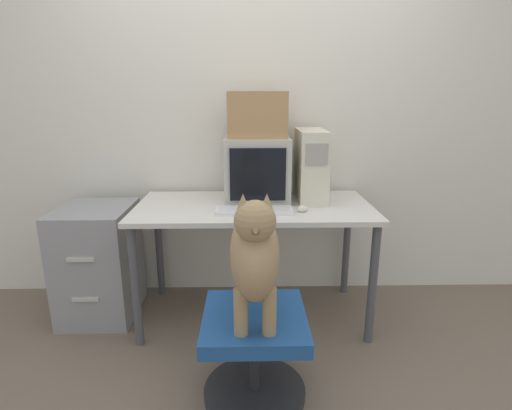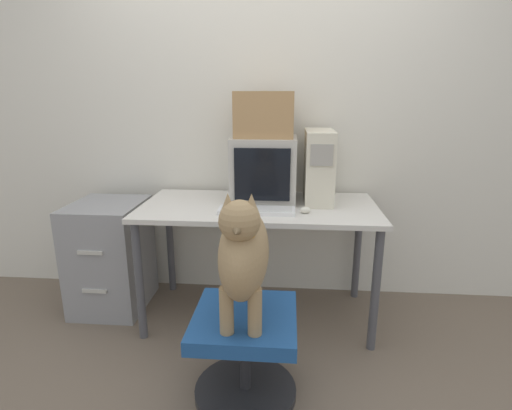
% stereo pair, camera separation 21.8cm
% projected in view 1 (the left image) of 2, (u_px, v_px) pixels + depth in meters
% --- Properties ---
extents(ground_plane, '(12.00, 12.00, 0.00)m').
position_uv_depth(ground_plane, '(255.00, 347.00, 2.36)').
color(ground_plane, '#6B5B4C').
extents(wall_back, '(8.00, 0.05, 2.60)m').
position_uv_depth(wall_back, '(253.00, 116.00, 2.78)').
color(wall_back, silver).
rests_on(wall_back, ground_plane).
extents(desk, '(1.47, 0.73, 0.78)m').
position_uv_depth(desk, '(254.00, 218.00, 2.53)').
color(desk, silver).
rests_on(desk, ground_plane).
extents(crt_monitor, '(0.41, 0.40, 0.41)m').
position_uv_depth(crt_monitor, '(257.00, 169.00, 2.58)').
color(crt_monitor, '#B7B2A8').
rests_on(crt_monitor, desk).
extents(pc_tower, '(0.18, 0.43, 0.45)m').
position_uv_depth(pc_tower, '(311.00, 165.00, 2.58)').
color(pc_tower, beige).
rests_on(pc_tower, desk).
extents(keyboard, '(0.45, 0.15, 0.03)m').
position_uv_depth(keyboard, '(254.00, 210.00, 2.34)').
color(keyboard, silver).
rests_on(keyboard, desk).
extents(computer_mouse, '(0.06, 0.04, 0.04)m').
position_uv_depth(computer_mouse, '(302.00, 209.00, 2.35)').
color(computer_mouse, beige).
rests_on(computer_mouse, desk).
extents(office_chair, '(0.50, 0.50, 0.45)m').
position_uv_depth(office_chair, '(255.00, 349.00, 1.92)').
color(office_chair, '#262628').
rests_on(office_chair, ground_plane).
extents(dog, '(0.22, 0.54, 0.62)m').
position_uv_depth(dog, '(255.00, 251.00, 1.75)').
color(dog, '#9E7F56').
rests_on(dog, office_chair).
extents(filing_cabinet, '(0.46, 0.54, 0.75)m').
position_uv_depth(filing_cabinet, '(99.00, 262.00, 2.64)').
color(filing_cabinet, gray).
rests_on(filing_cabinet, ground_plane).
extents(cardboard_box, '(0.36, 0.30, 0.28)m').
position_uv_depth(cardboard_box, '(257.00, 114.00, 2.49)').
color(cardboard_box, '#A87F51').
rests_on(cardboard_box, crt_monitor).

